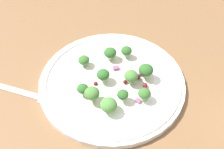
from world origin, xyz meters
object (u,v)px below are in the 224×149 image
object	(u,v)px
fork	(20,91)
broccoli_floret_2	(145,93)
broccoli_floret_0	(83,89)
plate	(112,81)
broccoli_floret_1	(109,105)

from	to	relation	value
fork	broccoli_floret_2	bearing A→B (deg)	15.19
broccoli_floret_0	fork	distance (cm)	12.97
broccoli_floret_0	broccoli_floret_2	world-z (taller)	same
plate	fork	size ratio (longest dim) A/B	1.53
plate	broccoli_floret_2	bearing A→B (deg)	-17.84
broccoli_floret_2	broccoli_floret_1	bearing A→B (deg)	-135.70
plate	broccoli_floret_0	bearing A→B (deg)	-123.02
broccoli_floret_2	fork	world-z (taller)	broccoli_floret_2
broccoli_floret_1	broccoli_floret_2	world-z (taller)	broccoli_floret_1
broccoli_floret_1	broccoli_floret_0	bearing A→B (deg)	163.63
broccoli_floret_2	broccoli_floret_0	bearing A→B (deg)	-163.49
broccoli_floret_0	broccoli_floret_2	xyz separation A→B (cm)	(10.77, 3.19, -0.04)
broccoli_floret_0	broccoli_floret_1	distance (cm)	6.01
plate	broccoli_floret_2	distance (cm)	7.85
broccoli_floret_1	broccoli_floret_2	distance (cm)	7.00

